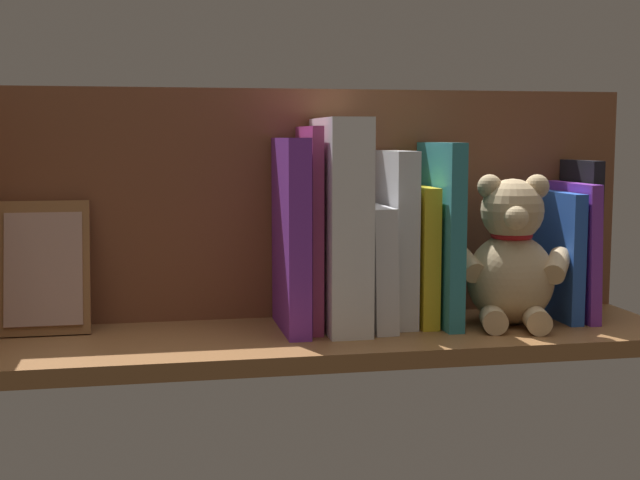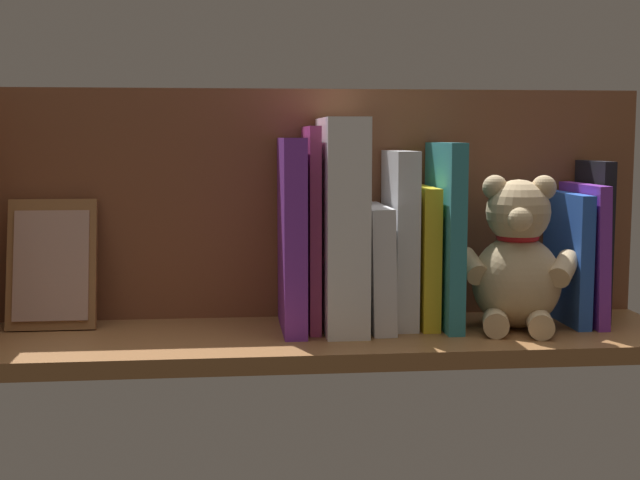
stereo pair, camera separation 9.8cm
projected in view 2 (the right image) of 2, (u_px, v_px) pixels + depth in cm
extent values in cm
cube|color=brown|center=(320.00, 339.00, 113.87)|extent=(93.51, 25.73, 2.20)
cube|color=brown|center=(312.00, 204.00, 122.37)|extent=(93.51, 1.50, 31.85)
cube|color=black|center=(593.00, 240.00, 120.83)|extent=(1.67, 10.12, 21.97)
cube|color=purple|center=(584.00, 253.00, 118.79)|extent=(2.10, 14.16, 18.97)
cube|color=blue|center=(567.00, 258.00, 118.83)|extent=(1.87, 13.75, 17.69)
ellipsoid|color=#D1B284|center=(516.00, 282.00, 115.19)|extent=(14.07, 13.21, 12.32)
sphere|color=#D1B284|center=(518.00, 212.00, 114.10)|extent=(8.47, 8.47, 8.47)
sphere|color=#D1B284|center=(544.00, 188.00, 113.21)|extent=(3.27, 3.27, 3.27)
sphere|color=#D1B284|center=(494.00, 187.00, 114.25)|extent=(3.27, 3.27, 3.27)
sphere|color=beige|center=(520.00, 219.00, 110.65)|extent=(3.27, 3.27, 3.27)
cylinder|color=#D1B284|center=(564.00, 268.00, 112.48)|extent=(5.86, 6.60, 4.56)
cylinder|color=#D1B284|center=(472.00, 266.00, 114.38)|extent=(3.36, 6.26, 4.56)
cylinder|color=#D1B284|center=(540.00, 324.00, 110.14)|extent=(4.38, 5.32, 3.27)
cylinder|color=#D1B284|center=(496.00, 323.00, 111.04)|extent=(4.38, 5.32, 3.27)
torus|color=red|center=(518.00, 237.00, 114.49)|extent=(6.91, 6.91, 0.96)
cube|color=teal|center=(444.00, 235.00, 116.11)|extent=(2.16, 14.80, 24.50)
cube|color=yellow|center=(423.00, 256.00, 117.21)|extent=(2.29, 12.70, 18.66)
cube|color=silver|center=(400.00, 238.00, 116.77)|extent=(3.00, 12.36, 23.41)
cube|color=silver|center=(376.00, 266.00, 115.74)|extent=(3.36, 14.58, 16.30)
cube|color=white|center=(342.00, 224.00, 114.01)|extent=(5.40, 15.54, 27.69)
cube|color=#B23F72|center=(311.00, 228.00, 115.00)|extent=(1.54, 13.06, 26.61)
cube|color=purple|center=(292.00, 234.00, 113.73)|extent=(2.88, 15.25, 25.12)
cube|color=brown|center=(52.00, 265.00, 115.31)|extent=(11.55, 5.93, 17.16)
cube|color=tan|center=(51.00, 265.00, 114.60)|extent=(9.70, 4.36, 14.24)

